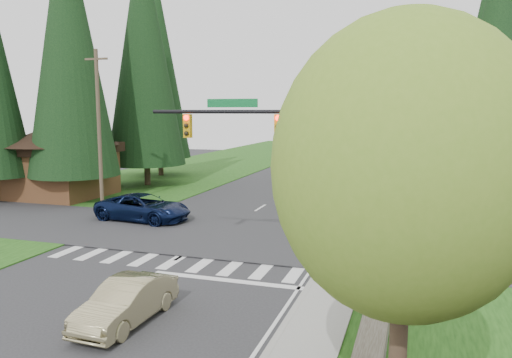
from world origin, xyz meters
The scene contains 33 objects.
ground centered at (0.00, 0.00, 0.00)m, with size 120.00×120.00×0.00m, color #28282B.
grass_east centered at (13.00, 20.00, 0.03)m, with size 14.00×110.00×0.06m, color #1A4111.
grass_west centered at (-13.00, 20.00, 0.03)m, with size 14.00×110.00×0.06m, color #1A4111.
cross_street centered at (0.00, 8.00, 0.00)m, with size 120.00×8.00×0.10m, color #28282B.
sidewalk_east centered at (6.90, 22.00, 0.07)m, with size 1.80×80.00×0.13m, color gray.
curb_east centered at (6.05, 22.00, 0.07)m, with size 0.20×80.00×0.13m, color gray.
stone_wall_south centered at (8.60, -3.00, 0.35)m, with size 0.70×14.00×0.70m, color #4C4438.
stone_wall_north centered at (8.60, 30.00, 0.35)m, with size 0.70×40.00×0.70m, color #4C4438.
traffic_signal centered at (4.37, 4.50, 4.98)m, with size 8.70×0.37×6.80m.
brown_building centered at (-15.00, 15.00, 3.14)m, with size 8.40×8.40×5.40m.
utility_pole centered at (-9.50, 12.00, 5.14)m, with size 1.60×0.24×10.00m.
decid_tree_0 centered at (9.20, 14.00, 5.60)m, with size 4.80×4.80×8.37m.
decid_tree_1 centered at (9.30, 21.00, 5.80)m, with size 5.20×5.20×8.80m.
decid_tree_2 centered at (9.10, 28.00, 5.93)m, with size 5.00×5.00×8.82m.
decid_tree_3 centered at (9.20, 35.00, 5.66)m, with size 5.00×5.00×8.55m.
decid_tree_4 centered at (9.30, 42.00, 6.06)m, with size 5.40×5.40×9.18m.
decid_tree_5 centered at (9.10, 49.00, 5.53)m, with size 4.80×4.80×8.30m.
decid_tree_6 centered at (9.20, 56.00, 5.86)m, with size 5.20×5.20×8.86m.
decid_tree_south centered at (9.30, -6.00, 5.27)m, with size 4.60×4.60×7.92m.
conifer_w_a centered at (-13.00, 14.00, 10.79)m, with size 6.12×6.12×19.80m.
conifer_w_b centered at (-16.00, 18.00, 9.79)m, with size 5.44×5.44×17.80m.
conifer_w_c centered at (-12.00, 22.00, 11.29)m, with size 6.46×6.46×20.80m.
conifer_w_e centered at (-14.00, 28.00, 10.29)m, with size 5.78×5.78×18.80m.
conifer_e_a centered at (14.00, 20.00, 9.79)m, with size 5.44×5.44×17.80m.
conifer_e_b centered at (15.00, 34.00, 10.79)m, with size 6.12×6.12×19.80m.
conifer_e_c centered at (14.00, 48.00, 9.29)m, with size 5.10×5.10×16.80m.
sedan_champagne centered at (1.50, -2.57, 0.64)m, with size 1.36×3.91×1.29m, color tan.
suv_navy centered at (-5.21, 9.79, 0.77)m, with size 2.55×5.54×1.54m, color #0A1433.
parked_car_a centered at (5.60, 15.71, 0.76)m, with size 1.81×4.49×1.53m, color #A6A6AB.
parked_car_b centered at (4.20, 22.04, 0.68)m, with size 1.89×4.66×1.35m, color slate.
parked_car_c centered at (4.20, 31.83, 0.65)m, with size 1.38×3.95×1.30m, color silver.
parked_car_d centered at (5.60, 37.31, 0.66)m, with size 1.56×3.89×1.32m, color white.
parked_car_e centered at (4.49, 46.78, 0.61)m, with size 1.71×4.20×1.22m, color #A4A4A9.
Camera 1 is at (9.46, -14.81, 6.23)m, focal length 35.00 mm.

